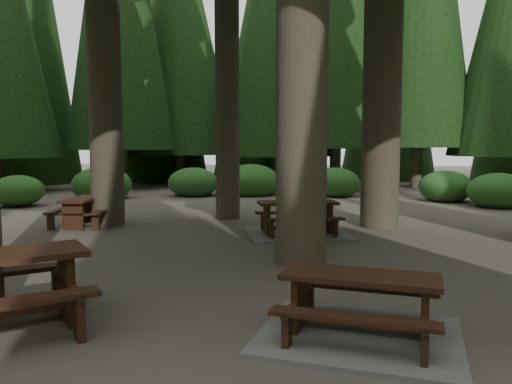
# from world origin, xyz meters

# --- Properties ---
(ground) EXTENTS (80.00, 80.00, 0.00)m
(ground) POSITION_xyz_m (0.00, 0.00, 0.00)
(ground) COLOR #524A43
(ground) RESTS_ON ground
(picnic_table_a) EXTENTS (2.23, 1.95, 0.68)m
(picnic_table_a) POSITION_xyz_m (1.63, -2.98, 0.22)
(picnic_table_a) COLOR gray
(picnic_table_a) RESTS_ON ground
(picnic_table_b) EXTENTS (1.46, 1.73, 0.69)m
(picnic_table_b) POSITION_xyz_m (-4.69, 3.18, 0.45)
(picnic_table_b) COLOR black
(picnic_table_b) RESTS_ON ground
(picnic_table_c) EXTENTS (2.62, 2.37, 0.74)m
(picnic_table_c) POSITION_xyz_m (0.55, 2.79, 0.25)
(picnic_table_c) COLOR gray
(picnic_table_c) RESTS_ON ground
(shrub_ring) EXTENTS (23.86, 24.64, 1.49)m
(shrub_ring) POSITION_xyz_m (0.70, 0.75, 0.40)
(shrub_ring) COLOR #245E20
(shrub_ring) RESTS_ON ground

